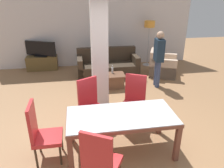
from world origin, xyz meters
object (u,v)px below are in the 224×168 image
standing_person (159,56)px  tv_screen (40,49)px  dining_table (121,122)px  armchair (162,66)px  bottle (112,70)px  tv_stand (42,63)px  sofa (108,67)px  dining_chair_head_left (41,132)px  dining_chair_far_left (91,103)px  dining_chair_near_left (100,161)px  floor_lamp (149,28)px  dining_chair_far_right (134,99)px  coffee_table (111,81)px

standing_person → tv_screen: bearing=65.1°
dining_table → armchair: armchair is taller
bottle → tv_screen: (-2.23, 1.80, 0.26)m
tv_stand → sofa: bearing=-22.6°
dining_chair_head_left → bottle: bearing=150.2°
dining_chair_far_left → armchair: 3.70m
dining_table → sofa: 3.77m
dining_chair_near_left → standing_person: 4.02m
dining_chair_far_left → tv_screen: size_ratio=1.00×
dining_chair_head_left → sofa: size_ratio=0.53×
dining_chair_far_left → armchair: (2.55, 2.66, -0.26)m
armchair → floor_lamp: floor_lamp is taller
dining_table → standing_person: standing_person is taller
dining_table → tv_screen: (-1.90, 4.67, 0.16)m
dining_table → dining_chair_far_left: bearing=118.6°
dining_chair_far_right → bottle: dining_chair_far_right is taller
dining_chair_near_left → dining_chair_far_right: bearing=91.0°
dining_chair_far_left → coffee_table: size_ratio=1.35×
tv_stand → dining_chair_far_left: bearing=-69.3°
dining_chair_far_left → coffee_table: 2.08m
dining_chair_near_left → sofa: bearing=109.8°
dining_table → bottle: size_ratio=7.77×
dining_chair_far_right → bottle: (-0.13, 2.00, -0.06)m
sofa → coffee_table: bearing=87.3°
dining_table → tv_screen: 5.05m
dining_table → dining_chair_far_right: dining_chair_far_right is taller
standing_person → dining_chair_far_right: bearing=151.8°
tv_screen → tv_stand: bearing=22.9°
dining_table → dining_chair_near_left: bearing=-119.5°
sofa → armchair: size_ratio=1.76×
dining_chair_head_left → armchair: (3.41, 3.49, -0.26)m
dining_chair_far_left → dining_chair_near_left: bearing=61.3°
dining_chair_near_left → dining_chair_head_left: (-0.86, 0.80, 0.00)m
tv_stand → tv_screen: tv_screen is taller
coffee_table → standing_person: standing_person is taller
dining_chair_near_left → armchair: bearing=88.7°
dining_chair_head_left → armchair: dining_chair_head_left is taller
dining_chair_far_right → coffee_table: dining_chair_far_right is taller
bottle → dining_table: bearing=-96.5°
dining_chair_far_left → bottle: bearing=-139.6°
dining_chair_far_right → tv_screen: (-2.36, 3.81, 0.20)m
sofa → tv_stand: (-2.22, 0.92, -0.05)m
dining_chair_head_left → floor_lamp: (3.26, 4.56, 0.83)m
tv_stand → tv_screen: (0.00, 0.00, 0.50)m
tv_stand → standing_person: size_ratio=0.65×
dining_chair_far_right → dining_chair_far_left: (-0.90, -0.03, 0.00)m
dining_chair_head_left → coffee_table: (1.58, 2.74, -0.35)m
sofa → coffee_table: 1.01m
dining_chair_far_right → armchair: 3.11m
coffee_table → tv_screen: tv_screen is taller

